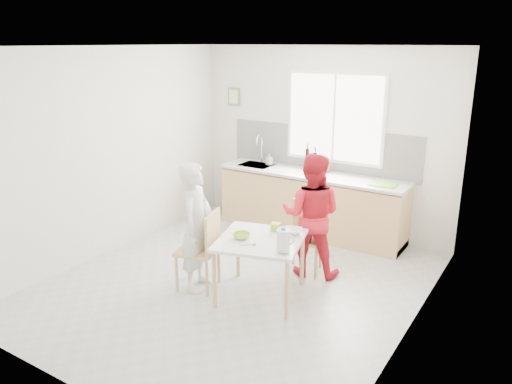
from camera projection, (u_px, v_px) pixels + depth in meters
ground at (236, 283)px, 5.91m from camera, size 4.50×4.50×0.00m
room_shell at (235, 147)px, 5.43m from camera, size 4.50×4.50×4.50m
window at (335, 118)px, 7.11m from camera, size 1.50×0.06×1.30m
backsplash at (321, 149)px, 7.36m from camera, size 3.00×0.02×0.65m
picture_frame at (234, 97)px, 7.95m from camera, size 0.22×0.03×0.28m
kitchen_counter at (310, 206)px, 7.37m from camera, size 2.84×0.64×1.37m
dining_table at (260, 245)px, 5.44m from camera, size 1.10×1.10×0.69m
chair_left at (203, 247)px, 5.66m from camera, size 0.53×0.53×0.93m
chair_far at (306, 233)px, 6.14m from camera, size 0.50×0.50×0.88m
person_white at (197, 227)px, 5.61m from camera, size 0.49×0.62×1.49m
person_red at (311, 215)px, 5.96m from camera, size 0.86×0.75×1.51m
bowl_green at (242, 236)px, 5.42m from camera, size 0.24×0.24×0.06m
bowl_white at (292, 231)px, 5.56m from camera, size 0.27×0.27×0.05m
milk_jug at (284, 240)px, 5.04m from camera, size 0.19×0.14×0.25m
green_box at (276, 227)px, 5.64m from camera, size 0.12×0.12×0.09m
spoon at (247, 245)px, 5.24m from camera, size 0.14×0.10×0.01m
cutting_board at (383, 185)px, 6.61m from camera, size 0.35×0.26×0.01m
wine_bottle_a at (307, 159)px, 7.39m from camera, size 0.07×0.07×0.32m
wine_bottle_b at (315, 162)px, 7.23m from camera, size 0.07×0.07×0.30m
jar_amber at (328, 167)px, 7.22m from camera, size 0.06×0.06×0.16m
soap_bottle at (269, 159)px, 7.69m from camera, size 0.09×0.09×0.17m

